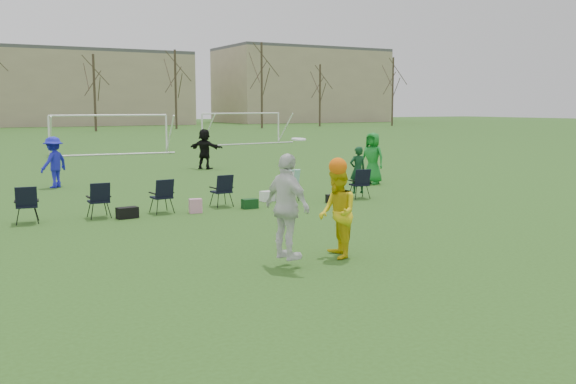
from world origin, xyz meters
TOP-DOWN VIEW (x-y plane):
  - ground at (0.00, 0.00)m, footprint 260.00×260.00m
  - fielder_blue at (-2.02, 15.36)m, footprint 1.38×1.31m
  - fielder_green_far at (8.94, 10.66)m, footprint 0.97×1.14m
  - fielder_black at (5.46, 19.34)m, footprint 1.50×1.78m
  - center_contest at (0.47, 1.00)m, footprint 2.05×1.34m
  - sideline_setup at (1.67, 8.02)m, footprint 10.76×1.68m
  - goal_mid at (4.00, 32.00)m, footprint 7.40×0.63m
  - goal_right at (16.00, 38.00)m, footprint 7.35×1.14m
  - building_row at (6.73, 96.00)m, footprint 126.00×16.00m

SIDE VIEW (x-z plane):
  - ground at x=0.00m, z-range 0.00..0.00m
  - sideline_setup at x=1.67m, z-range -0.34..1.35m
  - fielder_blue at x=-2.02m, z-range 0.00..1.88m
  - fielder_black at x=5.46m, z-range 0.00..1.92m
  - fielder_green_far at x=8.94m, z-range 0.00..1.98m
  - center_contest at x=0.47m, z-range -0.17..2.25m
  - goal_mid at x=4.00m, z-range 0.69..3.15m
  - goal_right at x=16.00m, z-range 0.69..3.15m
  - building_row at x=6.73m, z-range -0.51..12.49m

